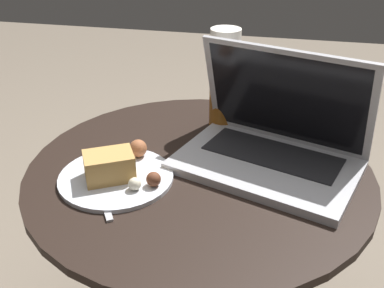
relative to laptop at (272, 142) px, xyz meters
The scene contains 5 objects.
table 0.24m from the laptop, 161.71° to the right, with size 0.72×0.72×0.53m.
laptop is the anchor object (origin of this frame).
beer_glass 0.21m from the laptop, 129.79° to the left, with size 0.07×0.07×0.24m.
snack_plate 0.33m from the laptop, 156.16° to the right, with size 0.23×0.23×0.06m.
fork 0.36m from the laptop, 151.24° to the right, with size 0.11×0.16×0.00m.
Camera 1 is at (0.16, -0.79, 1.03)m, focal length 42.00 mm.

